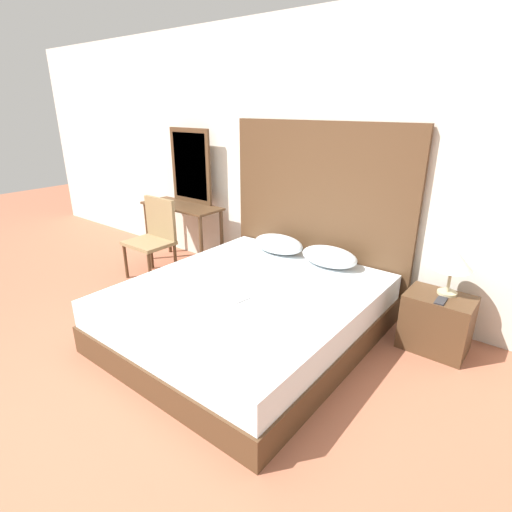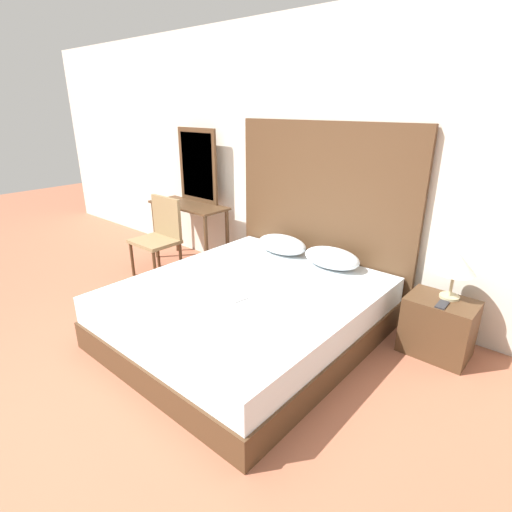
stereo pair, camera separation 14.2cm
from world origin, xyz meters
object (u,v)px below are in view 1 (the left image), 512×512
object	(u,v)px
chair	(154,234)
table_lamp	(453,260)
phone_on_nightstand	(441,301)
bed	(248,312)
nightstand	(436,323)
vanity_desk	(182,216)
phone_on_bed	(241,299)

from	to	relation	value
chair	table_lamp	bearing A→B (deg)	9.72
chair	phone_on_nightstand	bearing A→B (deg)	6.66
chair	bed	bearing A→B (deg)	-11.83
nightstand	vanity_desk	distance (m)	3.03
phone_on_bed	table_lamp	distance (m)	1.67
nightstand	phone_on_bed	bearing A→B (deg)	-140.69
bed	phone_on_bed	distance (m)	0.33
bed	phone_on_nightstand	distance (m)	1.53
vanity_desk	bed	bearing A→B (deg)	-25.29
bed	chair	world-z (taller)	chair
phone_on_bed	chair	distance (m)	1.85
phone_on_bed	chair	xyz separation A→B (m)	(-1.76, 0.56, 0.05)
phone_on_bed	phone_on_nightstand	xyz separation A→B (m)	(1.24, 0.91, 0.02)
bed	phone_on_nightstand	xyz separation A→B (m)	(1.34, 0.70, 0.25)
nightstand	chair	bearing A→B (deg)	-171.57
table_lamp	phone_on_nightstand	distance (m)	0.33
nightstand	table_lamp	bearing A→B (deg)	72.33
nightstand	phone_on_nightstand	xyz separation A→B (m)	(0.02, -0.09, 0.24)
phone_on_nightstand	chair	xyz separation A→B (m)	(-3.01, -0.35, 0.04)
chair	nightstand	bearing A→B (deg)	8.43
table_lamp	chair	world-z (taller)	chair
phone_on_bed	table_lamp	xyz separation A→B (m)	(1.25, 1.07, 0.30)
phone_on_bed	table_lamp	size ratio (longest dim) A/B	0.41
nightstand	phone_on_nightstand	world-z (taller)	phone_on_nightstand
bed	chair	size ratio (longest dim) A/B	2.35
vanity_desk	chair	size ratio (longest dim) A/B	1.16
bed	phone_on_bed	bearing A→B (deg)	-65.16
phone_on_bed	vanity_desk	size ratio (longest dim) A/B	0.15
vanity_desk	chair	bearing A→B (deg)	-87.46
bed	table_lamp	size ratio (longest dim) A/B	5.52
vanity_desk	chair	distance (m)	0.46
phone_on_bed	phone_on_nightstand	distance (m)	1.54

